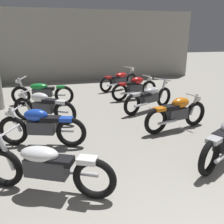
% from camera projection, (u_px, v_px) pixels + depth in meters
% --- Properties ---
extents(back_wall, '(13.32, 0.24, 3.60)m').
position_uv_depth(back_wall, '(73.00, 46.00, 12.39)').
color(back_wall, '#9E998E').
rests_on(back_wall, ground).
extents(motorcycle_left_row_1, '(1.98, 1.13, 0.97)m').
position_uv_depth(motorcycle_left_row_1, '(46.00, 166.00, 3.62)').
color(motorcycle_left_row_1, black).
rests_on(motorcycle_left_row_1, ground).
extents(motorcycle_left_row_2, '(1.90, 0.78, 0.88)m').
position_uv_depth(motorcycle_left_row_2, '(41.00, 126.00, 5.20)').
color(motorcycle_left_row_2, black).
rests_on(motorcycle_left_row_2, ground).
extents(motorcycle_left_row_3, '(1.73, 1.14, 0.88)m').
position_uv_depth(motorcycle_left_row_3, '(43.00, 106.00, 6.63)').
color(motorcycle_left_row_3, black).
rests_on(motorcycle_left_row_3, ground).
extents(motorcycle_left_row_4, '(2.14, 0.78, 0.97)m').
position_uv_depth(motorcycle_left_row_4, '(42.00, 92.00, 8.33)').
color(motorcycle_left_row_4, black).
rests_on(motorcycle_left_row_4, ground).
extents(motorcycle_right_row_2, '(1.95, 0.65, 0.88)m').
position_uv_depth(motorcycle_right_row_2, '(177.00, 113.00, 6.10)').
color(motorcycle_right_row_2, black).
rests_on(motorcycle_right_row_2, ground).
extents(motorcycle_right_row_3, '(2.02, 1.06, 0.97)m').
position_uv_depth(motorcycle_right_row_3, '(149.00, 97.00, 7.66)').
color(motorcycle_right_row_3, black).
rests_on(motorcycle_right_row_3, ground).
extents(motorcycle_right_row_4, '(1.95, 0.64, 0.88)m').
position_uv_depth(motorcycle_right_row_4, '(135.00, 87.00, 9.05)').
color(motorcycle_right_row_4, black).
rests_on(motorcycle_right_row_4, ground).
extents(motorcycle_right_row_5, '(2.02, 1.08, 0.97)m').
position_uv_depth(motorcycle_right_row_5, '(119.00, 80.00, 10.63)').
color(motorcycle_right_row_5, black).
rests_on(motorcycle_right_row_5, ground).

